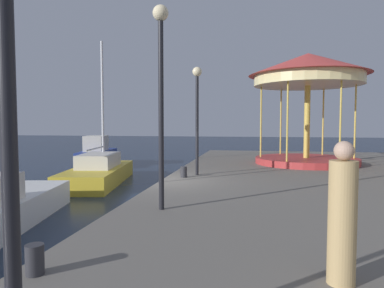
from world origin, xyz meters
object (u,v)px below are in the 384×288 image
sailboat_yellow (98,172)px  bollard_north (184,172)px  motorboat_blue (97,155)px  bollard_south (35,260)px  lamp_post_mid_promenade (161,72)px  lamp_post_far_end (197,101)px  person_far_corner (342,218)px  carousel (308,81)px

sailboat_yellow → bollard_north: 5.26m
motorboat_blue → bollard_south: (7.11, -16.86, 0.26)m
lamp_post_mid_promenade → lamp_post_far_end: bearing=90.6°
bollard_north → person_far_corner: 8.76m
motorboat_blue → bollard_south: 18.30m
carousel → bollard_south: 15.15m
motorboat_blue → bollard_south: size_ratio=12.13×
carousel → bollard_north: size_ratio=14.25×
sailboat_yellow → lamp_post_far_end: 6.13m
bollard_north → person_far_corner: bearing=-65.7°
carousel → bollard_south: (-5.37, -13.64, -3.81)m
lamp_post_far_end → bollard_north: lamp_post_far_end is taller
sailboat_yellow → person_far_corner: sailboat_yellow is taller
lamp_post_far_end → sailboat_yellow: bearing=159.2°
carousel → lamp_post_far_end: carousel is taller
lamp_post_far_end → bollard_south: size_ratio=10.29×
sailboat_yellow → lamp_post_far_end: sailboat_yellow is taller
sailboat_yellow → person_far_corner: bearing=-52.2°
bollard_south → motorboat_blue: bearing=112.9°
carousel → person_far_corner: (-1.46, -13.21, -3.18)m
bollard_north → carousel: bearing=46.0°
sailboat_yellow → lamp_post_mid_promenade: bearing=-55.6°
lamp_post_mid_promenade → person_far_corner: 5.07m
lamp_post_mid_promenade → bollard_south: bearing=-101.4°
sailboat_yellow → person_far_corner: size_ratio=3.78×
bollard_south → person_far_corner: bearing=6.3°
motorboat_blue → person_far_corner: bearing=-56.2°
carousel → bollard_north: carousel is taller
lamp_post_far_end → bollard_north: size_ratio=10.29×
bollard_north → lamp_post_far_end: bearing=61.1°
carousel → bollard_north: (-5.07, -5.25, -3.81)m
motorboat_blue → person_far_corner: person_far_corner is taller
bollard_south → bollard_north: 8.40m
person_far_corner → carousel: bearing=83.7°
motorboat_blue → lamp_post_far_end: bearing=-44.9°
lamp_post_far_end → carousel: bearing=44.2°
sailboat_yellow → bollard_south: size_ratio=16.80×
lamp_post_far_end → bollard_north: (-0.38, -0.69, -2.63)m
bollard_south → lamp_post_far_end: bearing=85.7°
motorboat_blue → bollard_north: bearing=-48.8°
motorboat_blue → carousel: 13.51m
motorboat_blue → carousel: size_ratio=0.85×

